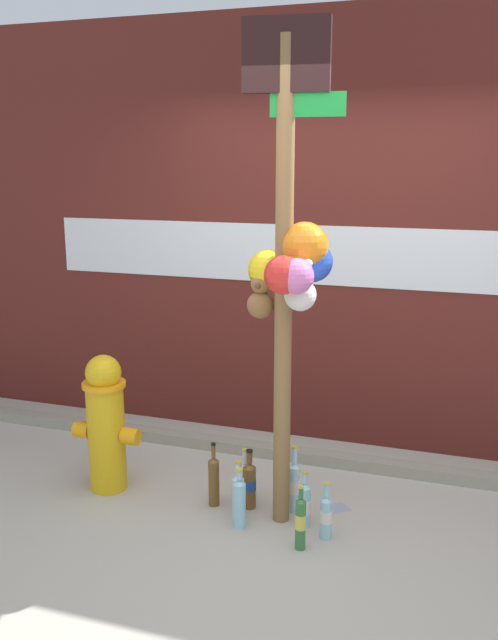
{
  "coord_description": "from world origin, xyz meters",
  "views": [
    {
      "loc": [
        0.82,
        -3.15,
        2.06
      ],
      "look_at": [
        -0.31,
        0.29,
        1.18
      ],
      "focal_mm": 37.93,
      "sensor_mm": 36.0,
      "label": 1
    }
  ],
  "objects_px": {
    "bottle_2": "(214,480)",
    "bottle_6": "(249,484)",
    "bottle_4": "(294,485)",
    "bottle_5": "(240,502)",
    "bottle_1": "(304,504)",
    "bottle_0": "(238,495)",
    "memorial_post": "(289,249)",
    "bottle_3": "(301,522)",
    "bottle_8": "(245,480)",
    "fire_hydrant": "(106,422)",
    "bottle_7": "(326,515)"
  },
  "relations": [
    {
      "from": "bottle_4",
      "to": "bottle_8",
      "type": "height_order",
      "value": "bottle_4"
    },
    {
      "from": "bottle_4",
      "to": "bottle_2",
      "type": "bearing_deg",
      "value": -170.02
    },
    {
      "from": "memorial_post",
      "to": "bottle_0",
      "type": "bearing_deg",
      "value": -168.23
    },
    {
      "from": "bottle_1",
      "to": "bottle_2",
      "type": "xyz_separation_m",
      "value": [
        -0.58,
        0.07,
        0.03
      ]
    },
    {
      "from": "bottle_2",
      "to": "bottle_4",
      "type": "distance_m",
      "value": 0.48
    },
    {
      "from": "fire_hydrant",
      "to": "bottle_4",
      "type": "xyz_separation_m",
      "value": [
        1.19,
        0.09,
        -0.28
      ]
    },
    {
      "from": "bottle_0",
      "to": "bottle_4",
      "type": "bearing_deg",
      "value": 32.82
    },
    {
      "from": "bottle_2",
      "to": "bottle_6",
      "type": "bearing_deg",
      "value": 10.66
    },
    {
      "from": "bottle_3",
      "to": "bottle_8",
      "type": "bearing_deg",
      "value": 137.53
    },
    {
      "from": "bottle_1",
      "to": "memorial_post",
      "type": "bearing_deg",
      "value": 168.83
    },
    {
      "from": "fire_hydrant",
      "to": "bottle_5",
      "type": "bearing_deg",
      "value": -11.44
    },
    {
      "from": "bottle_0",
      "to": "bottle_1",
      "type": "bearing_deg",
      "value": 5.0
    },
    {
      "from": "bottle_1",
      "to": "bottle_4",
      "type": "distance_m",
      "value": 0.18
    },
    {
      "from": "memorial_post",
      "to": "bottle_3",
      "type": "height_order",
      "value": "memorial_post"
    },
    {
      "from": "fire_hydrant",
      "to": "bottle_3",
      "type": "bearing_deg",
      "value": -12.44
    },
    {
      "from": "bottle_8",
      "to": "bottle_5",
      "type": "bearing_deg",
      "value": -76.58
    },
    {
      "from": "bottle_0",
      "to": "bottle_5",
      "type": "bearing_deg",
      "value": -66.25
    },
    {
      "from": "bottle_7",
      "to": "bottle_8",
      "type": "height_order",
      "value": "bottle_8"
    },
    {
      "from": "bottle_6",
      "to": "bottle_8",
      "type": "xyz_separation_m",
      "value": [
        -0.06,
        0.08,
        -0.02
      ]
    },
    {
      "from": "bottle_7",
      "to": "bottle_3",
      "type": "bearing_deg",
      "value": -126.87
    },
    {
      "from": "bottle_1",
      "to": "bottle_7",
      "type": "height_order",
      "value": "bottle_1"
    },
    {
      "from": "bottle_1",
      "to": "bottle_5",
      "type": "relative_size",
      "value": 0.94
    },
    {
      "from": "bottle_1",
      "to": "bottle_7",
      "type": "bearing_deg",
      "value": -30.18
    },
    {
      "from": "bottle_1",
      "to": "bottle_3",
      "type": "height_order",
      "value": "bottle_3"
    },
    {
      "from": "memorial_post",
      "to": "bottle_2",
      "type": "height_order",
      "value": "memorial_post"
    },
    {
      "from": "memorial_post",
      "to": "fire_hydrant",
      "type": "relative_size",
      "value": 3.1
    },
    {
      "from": "bottle_7",
      "to": "fire_hydrant",
      "type": "bearing_deg",
      "value": 174.15
    },
    {
      "from": "fire_hydrant",
      "to": "bottle_8",
      "type": "xyz_separation_m",
      "value": [
        0.87,
        0.12,
        -0.32
      ]
    },
    {
      "from": "fire_hydrant",
      "to": "bottle_1",
      "type": "xyz_separation_m",
      "value": [
        1.29,
        -0.06,
        -0.31
      ]
    },
    {
      "from": "fire_hydrant",
      "to": "bottle_6",
      "type": "distance_m",
      "value": 0.98
    },
    {
      "from": "memorial_post",
      "to": "fire_hydrant",
      "type": "bearing_deg",
      "value": 177.99
    },
    {
      "from": "bottle_3",
      "to": "bottle_5",
      "type": "bearing_deg",
      "value": 165.09
    },
    {
      "from": "bottle_2",
      "to": "bottle_3",
      "type": "xyz_separation_m",
      "value": [
        0.61,
        -0.3,
        -0.01
      ]
    },
    {
      "from": "memorial_post",
      "to": "fire_hydrant",
      "type": "distance_m",
      "value": 1.64
    },
    {
      "from": "bottle_5",
      "to": "bottle_6",
      "type": "xyz_separation_m",
      "value": [
        -0.02,
        0.23,
        -0.0
      ]
    },
    {
      "from": "bottle_2",
      "to": "bottle_6",
      "type": "distance_m",
      "value": 0.22
    },
    {
      "from": "fire_hydrant",
      "to": "bottle_0",
      "type": "xyz_separation_m",
      "value": [
        0.91,
        -0.1,
        -0.3
      ]
    },
    {
      "from": "bottle_1",
      "to": "bottle_2",
      "type": "height_order",
      "value": "bottle_2"
    },
    {
      "from": "fire_hydrant",
      "to": "bottle_8",
      "type": "relative_size",
      "value": 2.62
    },
    {
      "from": "bottle_1",
      "to": "bottle_4",
      "type": "bearing_deg",
      "value": 124.09
    },
    {
      "from": "bottle_0",
      "to": "bottle_6",
      "type": "relative_size",
      "value": 0.97
    },
    {
      "from": "bottle_4",
      "to": "bottle_0",
      "type": "bearing_deg",
      "value": -147.18
    },
    {
      "from": "memorial_post",
      "to": "bottle_1",
      "type": "relative_size",
      "value": 8.06
    },
    {
      "from": "bottle_7",
      "to": "bottle_5",
      "type": "bearing_deg",
      "value": -174.75
    },
    {
      "from": "bottle_5",
      "to": "bottle_1",
      "type": "bearing_deg",
      "value": 20.33
    },
    {
      "from": "bottle_0",
      "to": "bottle_8",
      "type": "height_order",
      "value": "bottle_0"
    },
    {
      "from": "bottle_0",
      "to": "bottle_2",
      "type": "relative_size",
      "value": 0.89
    },
    {
      "from": "bottle_6",
      "to": "bottle_7",
      "type": "height_order",
      "value": "bottle_6"
    },
    {
      "from": "bottle_6",
      "to": "bottle_1",
      "type": "bearing_deg",
      "value": -16.32
    },
    {
      "from": "bottle_4",
      "to": "bottle_6",
      "type": "xyz_separation_m",
      "value": [
        -0.26,
        -0.04,
        -0.01
      ]
    }
  ]
}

